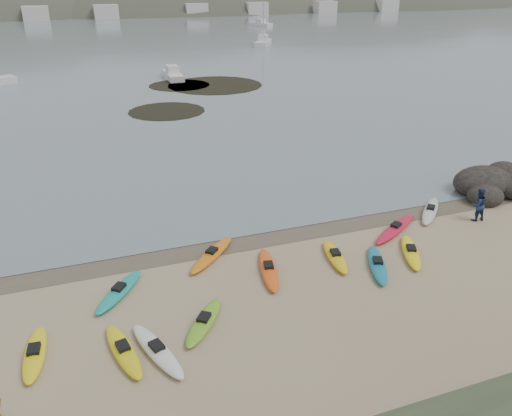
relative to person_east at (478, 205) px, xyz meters
name	(u,v)px	position (x,y,z in m)	size (l,w,h in m)	color
ground	(256,235)	(-11.68, 2.42, -0.91)	(600.00, 600.00, 0.00)	tan
wet_sand	(258,237)	(-11.68, 2.12, -0.90)	(60.00, 60.00, 0.00)	brown
kayaks	(279,273)	(-12.06, -1.59, -0.74)	(22.18, 9.58, 0.34)	yellow
person_east	(478,205)	(0.00, 0.00, 0.00)	(0.88, 0.69, 1.82)	navy
rock_cluster	(493,188)	(3.75, 2.74, -0.65)	(5.42, 4.01, 1.90)	black
kelp_mats	(197,90)	(-6.16, 37.53, -0.88)	(17.13, 19.95, 0.04)	black
moored_boats	(86,47)	(-16.35, 77.59, -0.37)	(89.12, 70.72, 1.25)	silver
far_hills	(188,48)	(27.70, 196.38, -16.84)	(550.00, 135.00, 80.00)	#384235
far_town	(111,12)	(-5.68, 147.42, 1.09)	(199.00, 5.00, 4.00)	beige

